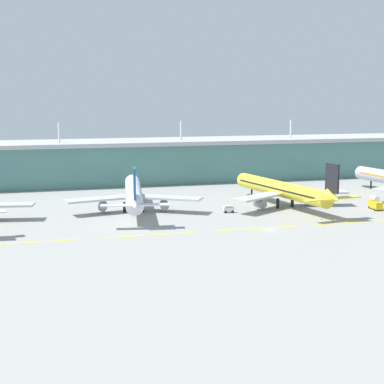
% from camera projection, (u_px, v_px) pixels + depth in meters
% --- Properties ---
extents(ground_plane, '(600.00, 600.00, 0.00)m').
position_uv_depth(ground_plane, '(270.00, 230.00, 187.07)').
color(ground_plane, gray).
extents(terminal_building, '(288.00, 34.00, 28.95)m').
position_uv_depth(terminal_building, '(178.00, 160.00, 293.46)').
color(terminal_building, slate).
rests_on(terminal_building, ground).
extents(airliner_near_middle, '(48.16, 66.28, 18.90)m').
position_uv_depth(airliner_near_middle, '(133.00, 193.00, 215.78)').
color(airliner_near_middle, white).
rests_on(airliner_near_middle, ground).
extents(airliner_far_middle, '(48.07, 65.28, 18.90)m').
position_uv_depth(airliner_far_middle, '(283.00, 190.00, 224.42)').
color(airliner_far_middle, yellow).
rests_on(airliner_far_middle, ground).
extents(taxiway_stripe_west, '(28.00, 0.70, 0.04)m').
position_uv_depth(taxiway_stripe_west, '(30.00, 243.00, 170.80)').
color(taxiway_stripe_west, yellow).
rests_on(taxiway_stripe_west, ground).
extents(taxiway_stripe_mid_west, '(28.00, 0.70, 0.04)m').
position_uv_depth(taxiway_stripe_mid_west, '(149.00, 235.00, 179.83)').
color(taxiway_stripe_mid_west, yellow).
rests_on(taxiway_stripe_mid_west, ground).
extents(taxiway_stripe_centre, '(28.00, 0.70, 0.04)m').
position_uv_depth(taxiway_stripe_centre, '(257.00, 228.00, 188.87)').
color(taxiway_stripe_centre, yellow).
rests_on(taxiway_stripe_centre, ground).
extents(taxiway_stripe_mid_east, '(28.00, 0.70, 0.04)m').
position_uv_depth(taxiway_stripe_mid_east, '(355.00, 222.00, 197.91)').
color(taxiway_stripe_mid_east, yellow).
rests_on(taxiway_stripe_mid_east, ground).
extents(fuel_truck, '(3.54, 7.48, 4.95)m').
position_uv_depth(fuel_truck, '(375.00, 203.00, 220.32)').
color(fuel_truck, gold).
rests_on(fuel_truck, ground).
extents(baggage_cart, '(3.76, 2.31, 2.48)m').
position_uv_depth(baggage_cart, '(229.00, 209.00, 214.23)').
color(baggage_cart, silver).
rests_on(baggage_cart, ground).
extents(safety_cone_left_wingtip, '(0.56, 0.56, 0.70)m').
position_uv_depth(safety_cone_left_wingtip, '(333.00, 220.00, 200.17)').
color(safety_cone_left_wingtip, orange).
rests_on(safety_cone_left_wingtip, ground).
extents(safety_cone_nose_front, '(0.56, 0.56, 0.70)m').
position_uv_depth(safety_cone_nose_front, '(321.00, 219.00, 201.57)').
color(safety_cone_nose_front, orange).
rests_on(safety_cone_nose_front, ground).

